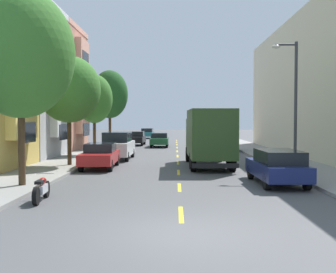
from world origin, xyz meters
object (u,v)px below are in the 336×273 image
at_px(street_tree_nearest, 20,54).
at_px(parked_hatchback_orange, 218,139).
at_px(delivery_box_truck, 209,135).
at_px(street_tree_third, 94,99).
at_px(parked_hatchback_sky, 226,143).
at_px(parked_wagon_navy, 277,166).
at_px(moving_forest_sedan, 159,140).
at_px(street_lamp, 293,96).
at_px(parked_hatchback_black, 136,138).
at_px(street_tree_farthest, 110,94).
at_px(parked_sedan_red, 100,155).
at_px(parked_motorcycle, 41,189).
at_px(street_tree_second, 69,89).
at_px(parked_suv_white, 118,145).
at_px(parked_wagon_teal, 147,133).

distance_m(street_tree_nearest, parked_hatchback_orange, 31.13).
distance_m(street_tree_nearest, delivery_box_truck, 12.07).
height_order(street_tree_third, parked_hatchback_sky, street_tree_third).
xyz_separation_m(parked_wagon_navy, moving_forest_sedan, (-6.02, 25.30, -0.05)).
distance_m(street_lamp, parked_hatchback_black, 26.44).
bearing_deg(street_tree_third, parked_wagon_navy, -53.30).
relative_size(street_tree_farthest, parked_hatchback_orange, 1.83).
relative_size(parked_sedan_red, parked_motorcycle, 2.21).
height_order(street_tree_second, street_lamp, street_lamp).
relative_size(parked_sedan_red, parked_suv_white, 0.94).
height_order(delivery_box_truck, parked_hatchback_orange, delivery_box_truck).
bearing_deg(parked_hatchback_sky, street_tree_third, -157.26).
bearing_deg(parked_hatchback_sky, street_tree_farthest, 162.80).
bearing_deg(parked_sedan_red, street_lamp, -10.71).
height_order(street_tree_nearest, parked_hatchback_orange, street_tree_nearest).
relative_size(street_tree_nearest, street_tree_second, 1.24).
bearing_deg(street_tree_nearest, parked_hatchback_sky, 61.95).
xyz_separation_m(parked_hatchback_sky, parked_suv_white, (-8.46, -7.30, 0.23)).
relative_size(parked_hatchback_black, parked_sedan_red, 0.89).
relative_size(parked_hatchback_black, parked_suv_white, 0.84).
relative_size(parked_wagon_navy, parked_suv_white, 0.98).
bearing_deg(delivery_box_truck, parked_motorcycle, -121.22).
height_order(street_tree_second, street_tree_third, street_tree_second).
height_order(parked_suv_white, moving_forest_sedan, parked_suv_white).
height_order(street_lamp, parked_hatchback_sky, street_lamp).
bearing_deg(moving_forest_sedan, street_lamp, -70.05).
bearing_deg(parked_hatchback_black, parked_wagon_teal, 89.89).
bearing_deg(street_tree_nearest, parked_motorcycle, -58.64).
bearing_deg(parked_hatchback_sky, moving_forest_sedan, 132.43).
height_order(street_tree_third, parked_hatchback_orange, street_tree_third).
distance_m(delivery_box_truck, parked_motorcycle, 12.74).
bearing_deg(parked_wagon_teal, parked_hatchback_sky, -72.21).
bearing_deg(street_tree_second, parked_wagon_teal, 87.07).
xyz_separation_m(parked_wagon_teal, parked_hatchback_sky, (8.63, -26.89, -0.05)).
bearing_deg(street_tree_nearest, parked_wagon_teal, 87.56).
bearing_deg(street_tree_third, parked_hatchback_black, 81.91).
distance_m(street_tree_nearest, parked_wagon_navy, 11.66).
height_order(street_lamp, parked_wagon_teal, street_lamp).
relative_size(street_tree_nearest, street_lamp, 1.18).
xyz_separation_m(street_tree_nearest, parked_motorcycle, (1.65, -2.71, -5.04)).
bearing_deg(parked_hatchback_black, street_tree_second, -95.21).
relative_size(street_tree_second, delivery_box_truck, 0.84).
height_order(street_tree_nearest, parked_wagon_navy, street_tree_nearest).
bearing_deg(parked_hatchback_orange, parked_suv_white, -118.38).
relative_size(parked_hatchback_orange, parked_sedan_red, 0.88).
bearing_deg(parked_sedan_red, parked_wagon_navy, -34.25).
distance_m(parked_hatchback_orange, parked_motorcycle, 32.82).
bearing_deg(parked_hatchback_sky, parked_hatchback_black, 132.80).
bearing_deg(parked_motorcycle, street_tree_second, 98.97).
xyz_separation_m(parked_sedan_red, parked_wagon_navy, (8.72, -5.93, 0.05)).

